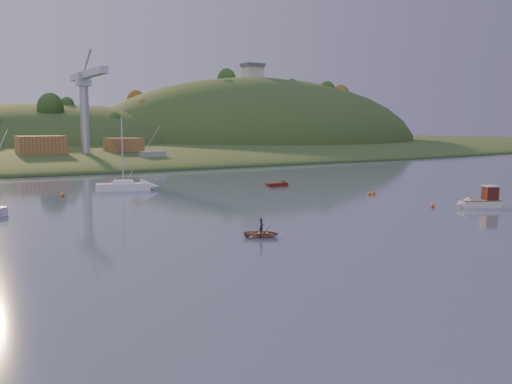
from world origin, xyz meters
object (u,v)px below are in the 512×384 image
fishing_boat (477,201)px  sailboat_far (123,186)px  red_tender (281,184)px  canoe (261,233)px

fishing_boat → sailboat_far: bearing=-29.3°
fishing_boat → sailboat_far: (-31.01, 39.47, -0.06)m
sailboat_far → red_tender: sailboat_far is taller
canoe → fishing_boat: bearing=-55.0°
sailboat_far → red_tender: 25.05m
sailboat_far → canoe: bearing=-73.4°
fishing_boat → red_tender: bearing=-55.2°
red_tender → sailboat_far: bearing=171.3°
canoe → red_tender: (24.85, 34.31, -0.05)m
fishing_boat → red_tender: size_ratio=1.41×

